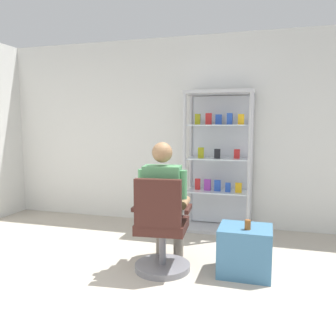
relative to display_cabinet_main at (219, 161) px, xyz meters
name	(u,v)px	position (x,y,z in m)	size (l,w,h in m)	color
back_wall	(194,132)	(-0.40, 0.24, 0.39)	(6.00, 0.10, 2.70)	silver
display_cabinet_main	(219,161)	(0.00, 0.00, 0.00)	(0.90, 0.45, 1.90)	#B7B7BC
office_chair	(161,234)	(-0.34, -1.58, -0.57)	(0.59, 0.56, 0.96)	slate
seated_shopkeeper	(164,198)	(-0.35, -1.42, -0.25)	(0.52, 0.59, 1.29)	slate
storage_crate	(245,251)	(0.46, -1.39, -0.73)	(0.50, 0.44, 0.47)	teal
tea_glass	(248,225)	(0.48, -1.46, -0.45)	(0.06, 0.06, 0.09)	brown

